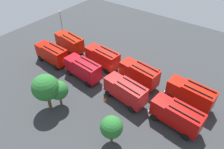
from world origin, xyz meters
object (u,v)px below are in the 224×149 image
Objects in this scene: tree_1 at (111,127)px; tree_2 at (59,90)px; firefighter_1 at (103,53)px; tree_3 at (45,88)px; fire_truck_2 at (103,57)px; lamppost at (61,23)px; firefighter_3 at (203,95)px; fire_truck_5 at (125,90)px; fire_truck_1 at (139,73)px; traffic_cone_0 at (105,99)px; fire_truck_4 at (177,115)px; firefighter_4 at (159,72)px; fire_truck_7 at (52,53)px; firefighter_2 at (77,39)px; fire_truck_0 at (191,94)px; fire_truck_3 at (70,42)px; fire_truck_6 at (83,68)px; firefighter_0 at (74,40)px.

tree_1 and tree_2 have the same top height.
firefighter_1 is 0.30× the size of tree_3.
lamppost reaches higher than fire_truck_2.
fire_truck_5 is at bearing 147.89° from firefighter_3.
tree_1 reaches higher than fire_truck_1.
traffic_cone_0 is (2.47, 1.93, -1.78)m from fire_truck_5.
firefighter_3 is (-1.55, -7.46, -1.16)m from fire_truck_4.
fire_truck_5 reaches higher than firefighter_4.
fire_truck_2 is at bearing -11.25° from fire_truck_4.
tree_1 reaches higher than fire_truck_4.
firefighter_3 is at bearing -161.86° from fire_truck_7.
firefighter_2 is 5.01m from lamppost.
fire_truck_0 is 7.67m from firefighter_4.
fire_truck_3 is at bearing 115.25° from firefighter_3.
fire_truck_2 is 10.01m from fire_truck_5.
fire_truck_3 is 6.56m from lamppost.
firefighter_4 is at bearing -110.95° from fire_truck_1.
tree_3 is (8.39, 8.17, 1.95)m from fire_truck_5.
fire_truck_6 is (-8.49, 5.00, 0.00)m from fire_truck_3.
fire_truck_3 is at bearing -13.83° from firefighter_0.
fire_truck_2 is 4.88m from fire_truck_6.
fire_truck_4 is 28.83m from firefighter_2.
fire_truck_4 is 1.64× the size of tree_2.
tree_1 reaches higher than traffic_cone_0.
tree_3 reaches higher than traffic_cone_0.
fire_truck_2 is (16.97, 0.27, 0.00)m from fire_truck_0.
firefighter_1 is (-6.89, -7.32, -1.13)m from fire_truck_7.
tree_1 is 0.67× the size of lamppost.
firefighter_0 is (27.38, -2.36, -1.11)m from fire_truck_0.
fire_truck_1 is 1.01× the size of fire_truck_4.
firefighter_4 is 24.84m from lamppost.
fire_truck_0 is 1.01× the size of fire_truck_7.
fire_truck_5 is at bearing -177.13° from fire_truck_6.
fire_truck_4 reaches higher than traffic_cone_0.
firefighter_1 is at bearing 176.15° from lamppost.
fire_truck_2 is at bearing 32.69° from firefighter_0.
firefighter_3 is at bearing 178.80° from lamppost.
firefighter_2 is at bearing -13.69° from fire_truck_2.
fire_truck_0 and fire_truck_7 have the same top height.
fire_truck_6 reaches higher than firefighter_3.
fire_truck_7 is (16.80, 4.78, 0.00)m from fire_truck_1.
firefighter_3 is (-27.51, -2.39, -1.16)m from fire_truck_3.
traffic_cone_0 is (-6.69, 2.14, -1.78)m from fire_truck_6.
firefighter_1 is 1.02× the size of firefighter_4.
fire_truck_1 is at bearing -74.84° from tree_1.
tree_2 reaches higher than fire_truck_2.
fire_truck_1 is 4.06× the size of firefighter_0.
fire_truck_6 is 7.42m from firefighter_1.
tree_3 is 0.91× the size of lamppost.
fire_truck_4 is at bearing -169.08° from traffic_cone_0.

